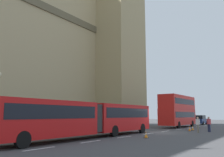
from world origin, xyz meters
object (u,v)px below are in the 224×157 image
Objects in this scene: articulated_bus at (89,117)px; traffic_cone_west at (146,134)px; pedestrian_by_kerb at (209,124)px; pedestrian_near_cones at (198,124)px; traffic_cone_east at (193,128)px; traffic_cone_middle at (190,129)px; double_decker_bus at (178,110)px; sedan_lead at (200,120)px.

articulated_bus is 5.01m from traffic_cone_west.
articulated_bus is 10.54× the size of pedestrian_by_kerb.
pedestrian_near_cones is 1.00× the size of pedestrian_by_kerb.
traffic_cone_west is 12.67m from traffic_cone_east.
traffic_cone_middle is 1.00× the size of traffic_cone_east.
traffic_cone_middle is (11.01, -0.26, 0.00)m from traffic_cone_west.
pedestrian_near_cones is (-4.04, -1.79, 0.63)m from traffic_cone_east.
double_decker_bus is 19.75m from traffic_cone_west.
articulated_bus is at bearing -179.55° from sedan_lead.
traffic_cone_middle is 1.66m from traffic_cone_east.
pedestrian_by_kerb reaches higher than traffic_cone_middle.
double_decker_bus reaches higher than pedestrian_by_kerb.
traffic_cone_east is at bearing 23.92° from pedestrian_near_cones.
traffic_cone_middle is at bearing -152.67° from double_decker_bus.
traffic_cone_east is at bearing -147.87° from double_decker_bus.
articulated_bus reaches higher than sedan_lead.
pedestrian_near_cones is (-24.30, -6.16, -0.00)m from sedan_lead.
sedan_lead is 7.59× the size of traffic_cone_west.
sedan_lead is 22.39m from traffic_cone_middle.
articulated_bus reaches higher than traffic_cone_middle.
double_decker_bus is 9.52m from traffic_cone_middle.
pedestrian_near_cones and pedestrian_by_kerb have the same top height.
traffic_cone_east is at bearing 4.51° from traffic_cone_middle.
double_decker_bus is at bearing 11.69° from traffic_cone_west.
double_decker_bus is 6.02× the size of pedestrian_by_kerb.
sedan_lead is 7.59× the size of traffic_cone_east.
traffic_cone_west is at bearing 167.48° from pedestrian_near_cones.
articulated_bus is at bearing -179.99° from double_decker_bus.
traffic_cone_west is 8.86m from pedestrian_near_cones.
traffic_cone_west is 11.01m from traffic_cone_middle.
pedestrian_by_kerb is at bearing -142.54° from double_decker_bus.
pedestrian_by_kerb is at bearing -162.93° from sedan_lead.
sedan_lead is at bearing 12.18° from traffic_cone_east.
traffic_cone_west is (-32.93, -4.25, -0.63)m from sedan_lead.
pedestrian_by_kerb is (1.98, -0.69, 0.00)m from pedestrian_near_cones.
articulated_bus is 14.41m from traffic_cone_middle.
traffic_cone_west and traffic_cone_middle have the same top height.
articulated_bus is 4.05× the size of sedan_lead.
pedestrian_near_cones is at bearing -165.76° from sedan_lead.
pedestrian_near_cones is at bearing -12.52° from traffic_cone_west.
pedestrian_by_kerb is (-0.40, -2.35, 0.63)m from traffic_cone_middle.
double_decker_bus is 2.31× the size of sedan_lead.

